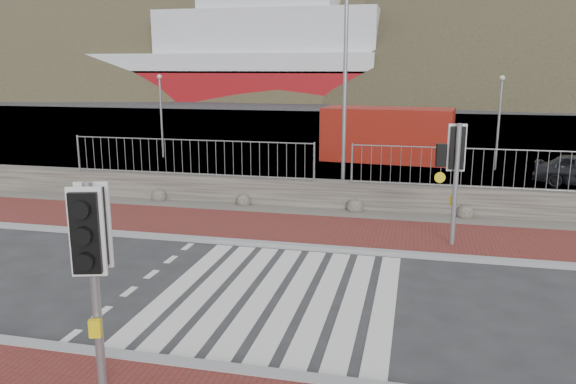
% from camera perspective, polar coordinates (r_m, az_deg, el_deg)
% --- Properties ---
extents(ground, '(220.00, 220.00, 0.00)m').
position_cam_1_polar(ground, '(11.40, -1.01, -10.47)').
color(ground, '#28282B').
rests_on(ground, ground).
extents(sidewalk_far, '(40.00, 3.00, 0.08)m').
position_cam_1_polar(sidewalk_far, '(15.53, 3.02, -3.99)').
color(sidewalk_far, maroon).
rests_on(sidewalk_far, ground).
extents(kerb_near, '(40.00, 0.25, 0.12)m').
position_cam_1_polar(kerb_near, '(8.80, -5.99, -17.57)').
color(kerb_near, gray).
rests_on(kerb_near, ground).
extents(kerb_far, '(40.00, 0.25, 0.12)m').
position_cam_1_polar(kerb_far, '(14.12, 1.95, -5.64)').
color(kerb_far, gray).
rests_on(kerb_far, ground).
extents(zebra_crossing, '(4.62, 5.60, 0.01)m').
position_cam_1_polar(zebra_crossing, '(11.39, -1.01, -10.44)').
color(zebra_crossing, silver).
rests_on(zebra_crossing, ground).
extents(gravel_strip, '(40.00, 1.50, 0.06)m').
position_cam_1_polar(gravel_strip, '(17.44, 4.18, -2.19)').
color(gravel_strip, '#59544C').
rests_on(gravel_strip, ground).
extents(stone_wall, '(40.00, 0.60, 0.90)m').
position_cam_1_polar(stone_wall, '(18.11, 4.59, -0.28)').
color(stone_wall, '#423E36').
rests_on(stone_wall, ground).
extents(railing, '(18.07, 0.07, 1.22)m').
position_cam_1_polar(railing, '(17.71, 4.60, 3.94)').
color(railing, gray).
rests_on(railing, stone_wall).
extents(quay, '(120.00, 40.00, 0.50)m').
position_cam_1_polar(quay, '(38.42, 9.18, 5.72)').
color(quay, '#4C4C4F').
rests_on(quay, ground).
extents(water, '(220.00, 50.00, 0.05)m').
position_cam_1_polar(water, '(73.25, 11.14, 8.82)').
color(water, '#3F4C54').
rests_on(water, ground).
extents(ferry, '(50.00, 16.00, 20.00)m').
position_cam_1_polar(ferry, '(82.68, -6.34, 13.09)').
color(ferry, maroon).
rests_on(ferry, ground).
extents(hills_backdrop, '(254.00, 90.00, 100.00)m').
position_cam_1_polar(hills_backdrop, '(101.94, 14.92, -3.56)').
color(hills_backdrop, '#31331E').
rests_on(hills_backdrop, ground).
extents(traffic_signal_near, '(0.49, 0.37, 3.05)m').
position_cam_1_polar(traffic_signal_near, '(7.63, -19.29, -5.36)').
color(traffic_signal_near, gray).
rests_on(traffic_signal_near, ground).
extents(traffic_signal_far, '(0.76, 0.33, 3.13)m').
position_cam_1_polar(traffic_signal_far, '(14.39, 16.65, 3.32)').
color(traffic_signal_far, gray).
rests_on(traffic_signal_far, ground).
extents(streetlight, '(1.58, 0.38, 7.47)m').
position_cam_1_polar(streetlight, '(18.43, 6.23, 11.69)').
color(streetlight, gray).
rests_on(streetlight, ground).
extents(shipping_container, '(6.37, 3.19, 2.55)m').
position_cam_1_polar(shipping_container, '(27.77, 10.06, 5.78)').
color(shipping_container, maroon).
rests_on(shipping_container, ground).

